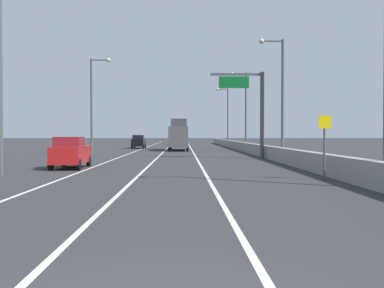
% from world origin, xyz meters
% --- Properties ---
extents(ground_plane, '(320.00, 320.00, 0.00)m').
position_xyz_m(ground_plane, '(0.00, 64.00, 0.00)').
color(ground_plane, '#2D2D30').
extents(lane_stripe_left, '(0.16, 130.00, 0.00)m').
position_xyz_m(lane_stripe_left, '(-5.50, 55.00, 0.00)').
color(lane_stripe_left, silver).
rests_on(lane_stripe_left, ground_plane).
extents(lane_stripe_center, '(0.16, 130.00, 0.00)m').
position_xyz_m(lane_stripe_center, '(-2.00, 55.00, 0.00)').
color(lane_stripe_center, silver).
rests_on(lane_stripe_center, ground_plane).
extents(lane_stripe_right, '(0.16, 130.00, 0.00)m').
position_xyz_m(lane_stripe_right, '(1.50, 55.00, 0.00)').
color(lane_stripe_right, silver).
rests_on(lane_stripe_right, ground_plane).
extents(jersey_barrier_right, '(0.60, 120.00, 1.10)m').
position_xyz_m(jersey_barrier_right, '(7.77, 40.00, 0.55)').
color(jersey_barrier_right, gray).
rests_on(jersey_barrier_right, ground_plane).
extents(overhead_sign_gantry, '(4.68, 0.36, 7.50)m').
position_xyz_m(overhead_sign_gantry, '(6.43, 33.72, 4.73)').
color(overhead_sign_gantry, '#47474C').
rests_on(overhead_sign_gantry, ground_plane).
extents(speed_advisory_sign, '(0.60, 0.11, 3.00)m').
position_xyz_m(speed_advisory_sign, '(6.87, 15.41, 1.76)').
color(speed_advisory_sign, '#4C4C51').
rests_on(speed_advisory_sign, ground_plane).
extents(lamp_post_right_near, '(2.14, 0.44, 10.15)m').
position_xyz_m(lamp_post_right_near, '(7.96, 11.98, 5.83)').
color(lamp_post_right_near, '#4C4C51').
rests_on(lamp_post_right_near, ground_plane).
extents(lamp_post_right_second, '(2.14, 0.44, 10.15)m').
position_xyz_m(lamp_post_right_second, '(8.45, 32.61, 5.83)').
color(lamp_post_right_second, '#4C4C51').
rests_on(lamp_post_right_second, ground_plane).
extents(lamp_post_right_third, '(2.14, 0.44, 10.15)m').
position_xyz_m(lamp_post_right_third, '(8.23, 53.25, 5.83)').
color(lamp_post_right_third, '#4C4C51').
rests_on(lamp_post_right_third, ground_plane).
extents(lamp_post_right_fourth, '(2.14, 0.44, 10.15)m').
position_xyz_m(lamp_post_right_fourth, '(7.94, 73.89, 5.83)').
color(lamp_post_right_fourth, '#4C4C51').
rests_on(lamp_post_right_fourth, ground_plane).
extents(lamp_post_left_near, '(2.14, 0.44, 10.15)m').
position_xyz_m(lamp_post_left_near, '(-8.83, 17.98, 5.83)').
color(lamp_post_left_near, '#4C4C51').
rests_on(lamp_post_left_near, ground_plane).
extents(lamp_post_left_mid, '(2.14, 0.44, 10.15)m').
position_xyz_m(lamp_post_left_mid, '(-9.11, 42.74, 5.83)').
color(lamp_post_left_mid, '#4C4C51').
rests_on(lamp_post_left_mid, ground_plane).
extents(car_white_0, '(1.89, 4.65, 2.01)m').
position_xyz_m(car_white_0, '(-0.48, 87.79, 1.00)').
color(car_white_0, white).
rests_on(car_white_0, ground_plane).
extents(car_black_1, '(1.86, 4.34, 1.97)m').
position_xyz_m(car_black_1, '(-6.20, 61.41, 0.98)').
color(car_black_1, black).
rests_on(car_black_1, ground_plane).
extents(car_red_2, '(1.97, 4.39, 1.97)m').
position_xyz_m(car_red_2, '(-6.71, 22.81, 0.98)').
color(car_red_2, red).
rests_on(car_red_2, ground_plane).
extents(box_truck, '(2.51, 8.73, 4.16)m').
position_xyz_m(box_truck, '(-0.24, 53.34, 1.90)').
color(box_truck, '#4C4C51').
rests_on(box_truck, ground_plane).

